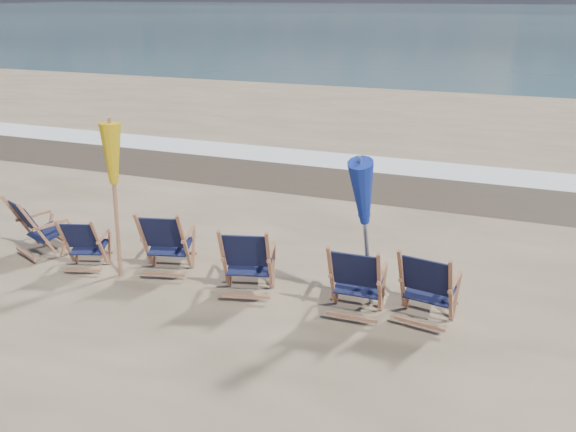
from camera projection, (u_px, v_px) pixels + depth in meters
name	position (u px, v px, depth m)	size (l,w,h in m)	color
ocean	(485.00, 13.00, 118.68)	(400.00, 400.00, 0.00)	#39575F
surf_foam	(370.00, 163.00, 13.76)	(200.00, 1.40, 0.01)	silver
wet_sand_strip	(357.00, 181.00, 12.45)	(200.00, 2.60, 0.00)	#42362A
beach_chair_0	(38.00, 233.00, 8.50)	(0.65, 0.74, 1.02)	#121634
beach_chair_1	(99.00, 245.00, 8.23)	(0.58, 0.65, 0.90)	#121634
beach_chair_2	(184.00, 244.00, 8.04)	(0.69, 0.78, 1.08)	#121634
beach_chair_3	(269.00, 264.00, 7.45)	(0.70, 0.79, 1.10)	#121634
beach_chair_4	(379.00, 286.00, 6.90)	(0.69, 0.78, 1.08)	#121634
beach_chair_5	(450.00, 294.00, 6.71)	(0.69, 0.78, 1.08)	#121634
umbrella_yellow	(110.00, 163.00, 7.72)	(0.30, 0.30, 2.24)	#986144
umbrella_blue	(370.00, 190.00, 6.69)	(0.30, 0.30, 2.23)	#A5A5AD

